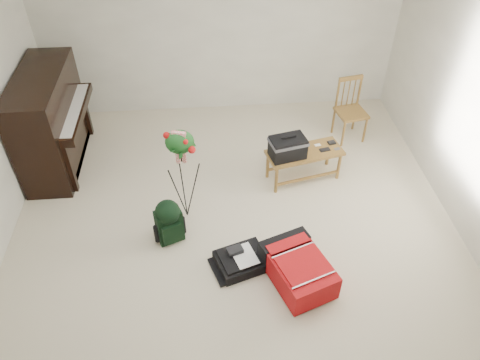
{
  "coord_description": "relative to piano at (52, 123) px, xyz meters",
  "views": [
    {
      "loc": [
        -0.25,
        -3.43,
        3.92
      ],
      "look_at": [
        0.07,
        0.35,
        0.58
      ],
      "focal_mm": 35.0,
      "sensor_mm": 36.0,
      "label": 1
    }
  ],
  "objects": [
    {
      "name": "floor",
      "position": [
        2.19,
        -1.6,
        -0.6
      ],
      "size": [
        5.0,
        5.5,
        0.01
      ],
      "primitive_type": "cube",
      "color": "beige",
      "rests_on": "ground"
    },
    {
      "name": "ceiling",
      "position": [
        2.19,
        -1.6,
        1.9
      ],
      "size": [
        5.0,
        5.5,
        0.01
      ],
      "primitive_type": "cube",
      "color": "white",
      "rests_on": "wall_back"
    },
    {
      "name": "wall_back",
      "position": [
        2.19,
        1.15,
        0.65
      ],
      "size": [
        5.0,
        0.04,
        2.5
      ],
      "primitive_type": "cube",
      "color": "silver",
      "rests_on": "floor"
    },
    {
      "name": "piano",
      "position": [
        0.0,
        0.0,
        0.0
      ],
      "size": [
        0.71,
        1.5,
        1.25
      ],
      "color": "black",
      "rests_on": "floor"
    },
    {
      "name": "bench",
      "position": [
        2.94,
        -0.62,
        -0.09
      ],
      "size": [
        0.99,
        0.57,
        0.72
      ],
      "rotation": [
        0.0,
        0.0,
        0.23
      ],
      "color": "olive",
      "rests_on": "floor"
    },
    {
      "name": "dining_chair",
      "position": [
        3.9,
        0.23,
        -0.17
      ],
      "size": [
        0.44,
        0.44,
        0.87
      ],
      "rotation": [
        0.0,
        0.0,
        0.19
      ],
      "color": "olive",
      "rests_on": "floor"
    },
    {
      "name": "red_suitcase",
      "position": [
        2.76,
        -2.13,
        -0.43
      ],
      "size": [
        0.73,
        0.9,
        0.32
      ],
      "rotation": [
        0.0,
        0.0,
        0.35
      ],
      "color": "red",
      "rests_on": "floor"
    },
    {
      "name": "black_duffel",
      "position": [
        2.21,
        -1.94,
        -0.52
      ],
      "size": [
        0.61,
        0.54,
        0.21
      ],
      "rotation": [
        0.0,
        0.0,
        0.32
      ],
      "color": "black",
      "rests_on": "floor"
    },
    {
      "name": "green_backpack",
      "position": [
        1.47,
        -1.51,
        -0.3
      ],
      "size": [
        0.32,
        0.3,
        0.55
      ],
      "rotation": [
        0.0,
        0.0,
        0.37
      ],
      "color": "black",
      "rests_on": "floor"
    },
    {
      "name": "flower_stand",
      "position": [
        1.64,
        -1.15,
        0.0
      ],
      "size": [
        0.48,
        0.48,
        1.23
      ],
      "rotation": [
        0.0,
        0.0,
        -0.28
      ],
      "color": "black",
      "rests_on": "floor"
    }
  ]
}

